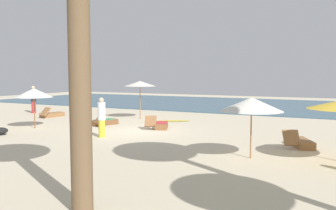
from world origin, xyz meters
TOP-DOWN VIEW (x-y plane):
  - ground_plane at (0.00, 0.00)m, footprint 60.00×60.00m
  - ocean_water at (0.00, 17.00)m, footprint 48.00×16.00m
  - umbrella_0 at (-5.19, -1.57)m, footprint 1.91×1.91m
  - umbrella_1 at (6.35, -3.17)m, footprint 2.05×2.05m
  - umbrella_3 at (-2.35, 4.18)m, footprint 1.97×1.97m
  - lounger_0 at (7.59, -0.50)m, footprint 1.23×1.77m
  - lounger_1 at (-2.68, 0.89)m, footprint 1.16×1.78m
  - lounger_2 at (-7.91, 2.33)m, footprint 0.88×1.78m
  - lounger_3 at (0.64, 1.24)m, footprint 1.24×1.79m
  - person_0 at (-0.47, -2.18)m, footprint 0.36×0.36m
  - person_1 at (-7.09, 4.39)m, footprint 0.43×0.43m
  - person_2 at (-10.79, 3.54)m, footprint 0.44×0.44m
  - surfboard at (-0.01, 3.92)m, footprint 1.98×1.45m

SIDE VIEW (x-z plane):
  - ground_plane at x=0.00m, z-range 0.00..0.00m
  - ocean_water at x=0.00m, z-range 0.00..0.06m
  - surfboard at x=-0.01m, z-range 0.00..0.07m
  - lounger_2 at x=-7.91m, z-range -0.17..0.51m
  - lounger_0 at x=7.59m, z-range -0.18..0.52m
  - lounger_3 at x=0.64m, z-range -0.16..0.52m
  - lounger_1 at x=-2.68m, z-range -0.17..0.52m
  - person_0 at x=-0.47m, z-range 0.01..1.75m
  - person_1 at x=-7.09m, z-range 0.01..1.81m
  - person_2 at x=-10.79m, z-range 0.02..1.95m
  - umbrella_1 at x=6.35m, z-range 0.78..2.79m
  - umbrella_0 at x=-5.19m, z-range 0.79..2.84m
  - umbrella_3 at x=-2.35m, z-range 1.01..3.35m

